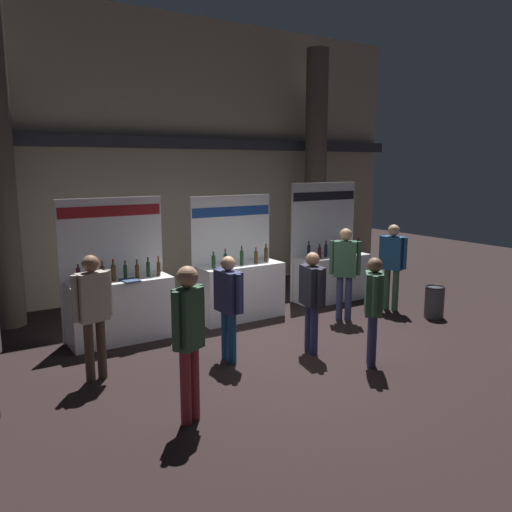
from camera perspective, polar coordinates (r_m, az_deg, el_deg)
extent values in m
plane|color=black|center=(8.34, 3.55, -10.23)|extent=(25.06, 25.06, 0.00)
cube|color=tan|center=(11.85, -9.73, 10.67)|extent=(12.53, 0.25, 6.09)
cube|color=#2D2D33|center=(11.58, -9.17, 12.22)|extent=(12.53, 0.20, 0.24)
cylinder|color=#51473D|center=(12.94, 6.60, 9.60)|extent=(0.53, 0.53, 5.60)
cube|color=white|center=(8.84, -14.64, -5.83)|extent=(1.67, 0.60, 1.04)
cube|color=white|center=(9.00, -15.50, -1.27)|extent=(1.76, 0.04, 2.36)
cube|color=maroon|center=(8.85, -15.75, 4.79)|extent=(1.70, 0.01, 0.18)
cylinder|color=black|center=(8.47, -19.02, -2.16)|extent=(0.07, 0.07, 0.28)
cylinder|color=black|center=(8.44, -19.08, -1.05)|extent=(0.03, 0.03, 0.06)
cylinder|color=gold|center=(8.43, -19.10, -0.78)|extent=(0.03, 0.03, 0.02)
cylinder|color=black|center=(8.50, -17.67, -2.05)|extent=(0.06, 0.06, 0.28)
cylinder|color=black|center=(8.46, -17.73, -0.92)|extent=(0.03, 0.03, 0.06)
cylinder|color=black|center=(8.45, -17.75, -0.64)|extent=(0.03, 0.03, 0.02)
cylinder|color=#472D14|center=(8.56, -16.58, -1.96)|extent=(0.06, 0.06, 0.26)
cylinder|color=#472D14|center=(8.53, -16.64, -0.85)|extent=(0.03, 0.03, 0.08)
cylinder|color=red|center=(8.52, -16.65, -0.54)|extent=(0.03, 0.03, 0.02)
cylinder|color=#472D14|center=(8.65, -15.47, -1.80)|extent=(0.08, 0.08, 0.26)
cylinder|color=#472D14|center=(8.62, -15.52, -0.71)|extent=(0.03, 0.03, 0.08)
cylinder|color=red|center=(8.61, -15.53, -0.39)|extent=(0.03, 0.03, 0.02)
cylinder|color=#19381E|center=(8.73, -14.23, -1.73)|extent=(0.06, 0.06, 0.23)
cylinder|color=#19381E|center=(8.71, -14.27, -0.80)|extent=(0.03, 0.03, 0.06)
cylinder|color=black|center=(8.70, -14.28, -0.55)|extent=(0.03, 0.03, 0.02)
cylinder|color=#472D14|center=(8.74, -12.99, -1.69)|extent=(0.07, 0.07, 0.22)
cylinder|color=#472D14|center=(8.71, -13.03, -0.74)|extent=(0.03, 0.03, 0.08)
cylinder|color=black|center=(8.70, -13.04, -0.43)|extent=(0.03, 0.03, 0.02)
cylinder|color=#19381E|center=(8.82, -11.82, -1.46)|extent=(0.06, 0.06, 0.25)
cylinder|color=#19381E|center=(8.79, -11.86, -0.46)|extent=(0.03, 0.03, 0.07)
cylinder|color=black|center=(8.78, -11.87, -0.19)|extent=(0.03, 0.03, 0.02)
cylinder|color=#472D14|center=(8.88, -10.70, -1.40)|extent=(0.06, 0.06, 0.23)
cylinder|color=#472D14|center=(8.85, -10.74, -0.39)|extent=(0.03, 0.03, 0.09)
cylinder|color=red|center=(8.84, -10.75, -0.05)|extent=(0.03, 0.03, 0.02)
cube|color=#334772|center=(8.58, -13.76, -2.63)|extent=(0.29, 0.35, 0.02)
cube|color=white|center=(9.78, -1.68, -3.95)|extent=(1.63, 0.60, 1.05)
cube|color=white|center=(9.94, -2.70, 0.02)|extent=(1.71, 0.04, 2.32)
cube|color=navy|center=(9.80, -2.68, 4.95)|extent=(1.67, 0.01, 0.18)
cylinder|color=#19381E|center=(9.32, -4.71, -0.67)|extent=(0.07, 0.07, 0.23)
cylinder|color=#19381E|center=(9.30, -4.72, 0.25)|extent=(0.03, 0.03, 0.07)
cylinder|color=gold|center=(9.29, -4.72, 0.52)|extent=(0.03, 0.03, 0.02)
cylinder|color=#19381E|center=(9.57, -3.41, -0.40)|extent=(0.06, 0.06, 0.22)
cylinder|color=#19381E|center=(9.54, -3.42, 0.48)|extent=(0.03, 0.03, 0.08)
cylinder|color=red|center=(9.53, -3.42, 0.75)|extent=(0.03, 0.03, 0.02)
cylinder|color=#19381E|center=(9.60, -1.59, -0.20)|extent=(0.07, 0.07, 0.27)
cylinder|color=#19381E|center=(9.57, -1.60, 0.85)|extent=(0.03, 0.03, 0.09)
cylinder|color=gold|center=(9.56, -1.60, 1.16)|extent=(0.03, 0.03, 0.02)
cylinder|color=#472D14|center=(9.75, 0.00, -0.15)|extent=(0.07, 0.07, 0.23)
cylinder|color=#472D14|center=(9.73, 0.00, 0.70)|extent=(0.03, 0.03, 0.06)
cylinder|color=red|center=(9.72, 0.00, 0.93)|extent=(0.03, 0.03, 0.02)
cylinder|color=#472D14|center=(9.94, 1.11, 0.15)|extent=(0.07, 0.07, 0.27)
cylinder|color=#472D14|center=(9.92, 1.11, 1.11)|extent=(0.03, 0.03, 0.07)
cylinder|color=gold|center=(9.91, 1.11, 1.36)|extent=(0.03, 0.03, 0.02)
cube|color=white|center=(11.21, 8.44, -2.42)|extent=(1.64, 0.60, 0.98)
cube|color=white|center=(11.32, 7.41, 1.68)|extent=(1.72, 0.04, 2.51)
cube|color=black|center=(11.21, 7.60, 6.58)|extent=(1.67, 0.01, 0.18)
cylinder|color=black|center=(10.72, 5.84, 0.47)|extent=(0.07, 0.07, 0.27)
cylinder|color=black|center=(10.69, 5.86, 1.43)|extent=(0.03, 0.03, 0.09)
cylinder|color=gold|center=(10.68, 5.86, 1.71)|extent=(0.03, 0.03, 0.02)
cylinder|color=black|center=(10.77, 7.03, 0.36)|extent=(0.08, 0.08, 0.22)
cylinder|color=black|center=(10.75, 7.04, 1.10)|extent=(0.03, 0.03, 0.06)
cylinder|color=red|center=(10.74, 7.05, 1.31)|extent=(0.03, 0.03, 0.02)
cylinder|color=black|center=(10.95, 7.72, 0.60)|extent=(0.07, 0.07, 0.26)
cylinder|color=black|center=(10.93, 7.74, 1.43)|extent=(0.03, 0.03, 0.06)
cylinder|color=red|center=(10.92, 7.75, 1.64)|extent=(0.03, 0.03, 0.02)
cylinder|color=#19381E|center=(11.05, 8.80, 0.70)|extent=(0.07, 0.07, 0.28)
cylinder|color=#19381E|center=(11.02, 8.83, 1.59)|extent=(0.03, 0.03, 0.07)
cylinder|color=red|center=(11.01, 8.84, 1.83)|extent=(0.03, 0.03, 0.02)
cylinder|color=black|center=(11.16, 9.64, 0.69)|extent=(0.07, 0.07, 0.24)
cylinder|color=black|center=(11.14, 9.67, 1.49)|extent=(0.03, 0.03, 0.07)
cylinder|color=gold|center=(11.13, 9.68, 1.73)|extent=(0.03, 0.03, 0.02)
cylinder|color=#472D14|center=(11.41, 10.00, 0.89)|extent=(0.07, 0.07, 0.25)
cylinder|color=#472D14|center=(11.38, 10.02, 1.70)|extent=(0.03, 0.03, 0.08)
cylinder|color=gold|center=(11.38, 10.03, 1.94)|extent=(0.03, 0.03, 0.02)
cylinder|color=black|center=(11.45, 11.21, 0.95)|extent=(0.06, 0.06, 0.27)
cylinder|color=black|center=(11.43, 11.24, 1.81)|extent=(0.03, 0.03, 0.07)
cylinder|color=red|center=(11.42, 11.25, 2.04)|extent=(0.03, 0.03, 0.02)
cylinder|color=#38383D|center=(10.48, 19.09, -4.86)|extent=(0.36, 0.36, 0.58)
torus|color=black|center=(10.41, 19.19, -3.24)|extent=(0.36, 0.36, 0.02)
cylinder|color=#47382D|center=(7.38, -17.92, -10.06)|extent=(0.12, 0.12, 0.83)
cylinder|color=#47382D|center=(7.45, -16.70, -9.79)|extent=(0.12, 0.12, 0.83)
cube|color=#ADA393|center=(7.20, -17.62, -4.33)|extent=(0.43, 0.28, 0.66)
sphere|color=#8C6647|center=(7.10, -17.81, -0.81)|extent=(0.23, 0.23, 0.23)
cylinder|color=#ADA393|center=(7.09, -19.38, -4.50)|extent=(0.08, 0.08, 0.63)
cylinder|color=#ADA393|center=(7.30, -15.92, -3.90)|extent=(0.08, 0.08, 0.63)
cylinder|color=maroon|center=(6.00, -7.77, -14.21)|extent=(0.12, 0.12, 0.87)
cylinder|color=maroon|center=(6.10, -6.85, -13.75)|extent=(0.12, 0.12, 0.87)
cube|color=#33563D|center=(5.77, -7.48, -6.87)|extent=(0.38, 0.33, 0.69)
sphere|color=tan|center=(5.65, -7.59, -2.29)|extent=(0.24, 0.24, 0.24)
cylinder|color=#33563D|center=(5.62, -8.83, -7.19)|extent=(0.08, 0.08, 0.66)
cylinder|color=#33563D|center=(5.92, -6.22, -6.24)|extent=(0.08, 0.08, 0.66)
cylinder|color=navy|center=(9.85, 10.16, -4.63)|extent=(0.12, 0.12, 0.84)
cylinder|color=navy|center=(9.85, 9.20, -4.59)|extent=(0.12, 0.12, 0.84)
cube|color=#33563D|center=(9.69, 9.81, -0.31)|extent=(0.46, 0.45, 0.66)
sphere|color=tan|center=(9.62, 9.89, 2.35)|extent=(0.23, 0.23, 0.23)
cylinder|color=#33563D|center=(9.68, 11.28, -0.26)|extent=(0.08, 0.08, 0.63)
cylinder|color=#33563D|center=(9.69, 8.35, -0.16)|extent=(0.08, 0.08, 0.63)
cylinder|color=navy|center=(7.82, 12.64, -8.88)|extent=(0.12, 0.12, 0.77)
cylinder|color=navy|center=(7.68, 12.71, -9.24)|extent=(0.12, 0.12, 0.77)
cube|color=#33563D|center=(7.55, 12.88, -4.09)|extent=(0.41, 0.43, 0.61)
sphere|color=brown|center=(7.46, 13.00, -0.97)|extent=(0.21, 0.21, 0.21)
cylinder|color=#33563D|center=(7.76, 12.76, -3.58)|extent=(0.08, 0.08, 0.58)
cylinder|color=#33563D|center=(7.33, 13.00, -4.39)|extent=(0.08, 0.08, 0.58)
cylinder|color=#33563D|center=(10.68, 15.14, -3.68)|extent=(0.12, 0.12, 0.83)
cylinder|color=#33563D|center=(10.75, 14.24, -3.55)|extent=(0.12, 0.12, 0.83)
cube|color=navy|center=(10.57, 14.87, 0.33)|extent=(0.37, 0.46, 0.66)
sphere|color=tan|center=(10.50, 14.98, 2.75)|extent=(0.23, 0.23, 0.23)
cylinder|color=navy|center=(10.48, 16.12, 0.28)|extent=(0.08, 0.08, 0.63)
cylinder|color=navy|center=(10.66, 13.64, 0.55)|extent=(0.08, 0.08, 0.63)
cylinder|color=navy|center=(7.66, -2.65, -9.05)|extent=(0.12, 0.12, 0.77)
cylinder|color=navy|center=(7.81, -3.40, -8.67)|extent=(0.12, 0.12, 0.77)
cube|color=navy|center=(7.54, -3.07, -3.91)|extent=(0.25, 0.46, 0.61)
sphere|color=tan|center=(7.45, -3.10, -0.81)|extent=(0.21, 0.21, 0.21)
cylinder|color=navy|center=(7.32, -1.96, -4.22)|extent=(0.08, 0.08, 0.58)
cylinder|color=navy|center=(7.76, -4.13, -3.40)|extent=(0.08, 0.08, 0.58)
cylinder|color=navy|center=(8.21, 5.84, -7.78)|extent=(0.12, 0.12, 0.76)
cylinder|color=navy|center=(8.06, 6.42, -8.15)|extent=(0.12, 0.12, 0.76)
cube|color=#23232D|center=(7.95, 6.22, -3.27)|extent=(0.33, 0.47, 0.61)
sphere|color=#8C6647|center=(7.86, 6.28, -0.34)|extent=(0.21, 0.21, 0.21)
cylinder|color=#23232D|center=(8.17, 5.41, -2.78)|extent=(0.08, 0.08, 0.57)
cylinder|color=#23232D|center=(7.72, 7.08, -3.56)|extent=(0.08, 0.08, 0.57)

